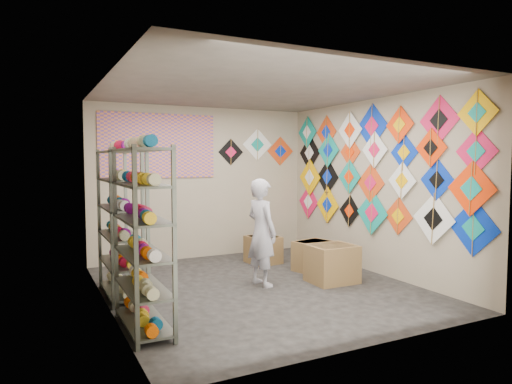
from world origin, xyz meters
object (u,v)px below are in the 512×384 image
carton_c (263,250)px  carton_b (314,256)px  shopkeeper (262,232)px  shelf_rack_back (120,223)px  shelf_rack_front (143,239)px  carton_a (332,264)px

carton_c → carton_b: bearing=-68.7°
shopkeeper → carton_b: shopkeeper is taller
carton_b → shelf_rack_back: bearing=166.6°
shelf_rack_front → carton_b: (2.99, 1.30, -0.71)m
carton_b → carton_c: (-0.47, 0.86, -0.01)m
carton_a → shopkeeper: bearing=163.2°
shelf_rack_back → shopkeeper: 1.91m
shelf_rack_front → shopkeeper: 2.09m
shelf_rack_back → carton_c: 2.76m
shelf_rack_back → carton_c: (2.53, 0.86, -0.72)m
shelf_rack_front → carton_c: size_ratio=3.62×
shelf_rack_front → shopkeeper: bearing=26.8°
carton_c → shopkeeper: bearing=-125.7°
carton_a → carton_b: bearing=78.5°
shelf_rack_front → carton_c: (2.53, 2.16, -0.72)m
carton_b → shelf_rack_front: bearing=-170.0°
carton_a → carton_c: bearing=102.5°
shelf_rack_front → shopkeeper: shelf_rack_front is taller
shopkeeper → carton_a: bearing=-117.7°
shelf_rack_front → shelf_rack_back: bearing=90.0°
shopkeeper → carton_a: shopkeeper is taller
shopkeeper → shelf_rack_front: bearing=106.7°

